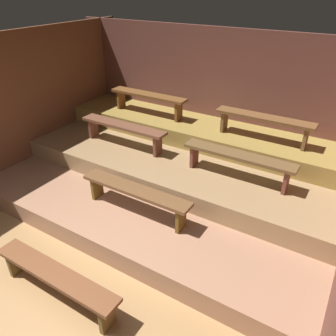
# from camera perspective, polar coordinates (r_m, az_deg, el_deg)

# --- Properties ---
(ground) EXTENTS (6.04, 5.29, 0.08)m
(ground) POSITION_cam_1_polar(r_m,az_deg,el_deg) (5.23, -3.56, -8.56)
(ground) COLOR #9C7347
(wall_back) EXTENTS (6.04, 0.06, 2.49)m
(wall_back) POSITION_cam_1_polar(r_m,az_deg,el_deg) (6.40, 7.99, 11.69)
(wall_back) COLOR brown
(wall_back) RESTS_ON ground
(wall_left) EXTENTS (0.06, 5.29, 2.49)m
(wall_left) POSITION_cam_1_polar(r_m,az_deg,el_deg) (6.37, -24.22, 9.27)
(wall_left) COLOR brown
(wall_left) RESTS_ON ground
(platform_lower) EXTENTS (5.24, 3.34, 0.30)m
(platform_lower) POSITION_cam_1_polar(r_m,az_deg,el_deg) (5.51, -0.21, -3.85)
(platform_lower) COLOR #9D6F53
(platform_lower) RESTS_ON ground
(platform_middle) EXTENTS (5.24, 2.19, 0.30)m
(platform_middle) POSITION_cam_1_polar(r_m,az_deg,el_deg) (5.78, 2.79, 1.34)
(platform_middle) COLOR #987750
(platform_middle) RESTS_ON platform_lower
(platform_upper) EXTENTS (5.24, 1.01, 0.30)m
(platform_upper) POSITION_cam_1_polar(r_m,az_deg,el_deg) (6.12, 5.57, 6.07)
(platform_upper) COLOR olive
(platform_upper) RESTS_ON platform_middle
(bench_floor_center) EXTENTS (1.69, 0.26, 0.39)m
(bench_floor_center) POSITION_cam_1_polar(r_m,az_deg,el_deg) (4.08, -18.66, -17.24)
(bench_floor_center) COLOR brown
(bench_floor_center) RESTS_ON ground
(bench_lower_center) EXTENTS (1.68, 0.26, 0.39)m
(bench_lower_center) POSITION_cam_1_polar(r_m,az_deg,el_deg) (4.63, -5.58, -4.26)
(bench_lower_center) COLOR brown
(bench_lower_center) RESTS_ON platform_lower
(bench_middle_left) EXTENTS (1.66, 0.26, 0.39)m
(bench_middle_left) POSITION_cam_1_polar(r_m,az_deg,el_deg) (5.88, -7.67, 6.71)
(bench_middle_left) COLOR brown
(bench_middle_left) RESTS_ON platform_middle
(bench_middle_right) EXTENTS (1.66, 0.26, 0.39)m
(bench_middle_right) POSITION_cam_1_polar(r_m,az_deg,el_deg) (4.93, 11.90, 1.60)
(bench_middle_right) COLOR brown
(bench_middle_right) RESTS_ON platform_middle
(bench_upper_left) EXTENTS (1.57, 0.26, 0.39)m
(bench_upper_left) POSITION_cam_1_polar(r_m,az_deg,el_deg) (6.45, -3.40, 11.89)
(bench_upper_left) COLOR brown
(bench_upper_left) RESTS_ON platform_upper
(bench_upper_right) EXTENTS (1.57, 0.26, 0.39)m
(bench_upper_right) POSITION_cam_1_polar(r_m,az_deg,el_deg) (5.56, 16.05, 7.75)
(bench_upper_right) COLOR brown
(bench_upper_right) RESTS_ON platform_upper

